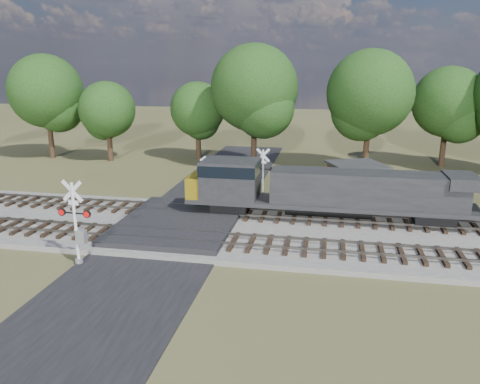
# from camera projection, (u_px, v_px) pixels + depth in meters

# --- Properties ---
(ground) EXTENTS (160.00, 160.00, 0.00)m
(ground) POSITION_uv_depth(u_px,v_px,m) (176.00, 231.00, 28.80)
(ground) COLOR #464525
(ground) RESTS_ON ground
(ballast_bed) EXTENTS (140.00, 10.00, 0.30)m
(ballast_bed) POSITION_uv_depth(u_px,v_px,m) (342.00, 237.00, 27.44)
(ballast_bed) COLOR gray
(ballast_bed) RESTS_ON ground
(road) EXTENTS (7.00, 60.00, 0.08)m
(road) POSITION_uv_depth(u_px,v_px,m) (176.00, 231.00, 28.79)
(road) COLOR black
(road) RESTS_ON ground
(crossing_panel) EXTENTS (7.00, 9.00, 0.62)m
(crossing_panel) POSITION_uv_depth(u_px,v_px,m) (179.00, 224.00, 29.19)
(crossing_panel) COLOR #262628
(crossing_panel) RESTS_ON ground
(track_near) EXTENTS (140.00, 2.60, 0.33)m
(track_near) POSITION_uv_depth(u_px,v_px,m) (218.00, 240.00, 26.24)
(track_near) COLOR black
(track_near) RESTS_ON ballast_bed
(track_far) EXTENTS (140.00, 2.60, 0.33)m
(track_far) POSITION_uv_depth(u_px,v_px,m) (236.00, 213.00, 30.97)
(track_far) COLOR black
(track_far) RESTS_ON ballast_bed
(crossing_signal_near) EXTENTS (1.81, 0.39, 4.48)m
(crossing_signal_near) POSITION_uv_depth(u_px,v_px,m) (78.00, 230.00, 23.60)
(crossing_signal_near) COLOR silver
(crossing_signal_near) RESTS_ON ground
(crossing_signal_far) EXTENTS (1.64, 0.35, 4.06)m
(crossing_signal_far) POSITION_uv_depth(u_px,v_px,m) (262.00, 180.00, 34.45)
(crossing_signal_far) COLOR silver
(crossing_signal_far) RESTS_ON ground
(equipment_shed) EXTENTS (5.04, 5.04, 2.61)m
(equipment_shed) POSITION_uv_depth(u_px,v_px,m) (356.00, 180.00, 35.90)
(equipment_shed) COLOR #42301C
(equipment_shed) RESTS_ON ground
(treeline) EXTENTS (81.01, 11.59, 11.84)m
(treeline) POSITION_uv_depth(u_px,v_px,m) (346.00, 96.00, 44.43)
(treeline) COLOR black
(treeline) RESTS_ON ground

